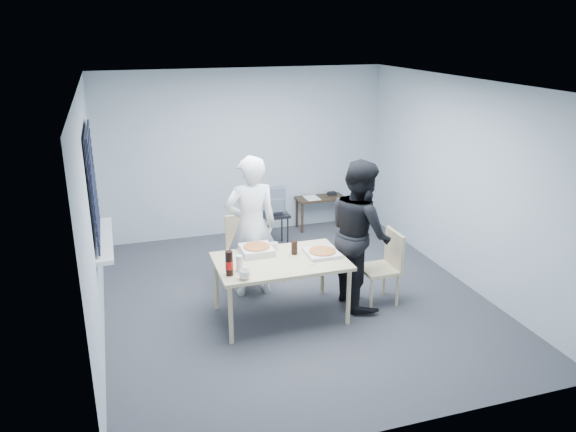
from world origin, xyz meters
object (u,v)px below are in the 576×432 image
object	(u,v)px
side_table	(320,202)
soda_bottle	(229,264)
chair_far	(243,245)
person_black	(360,233)
person_white	(251,227)
stool	(275,220)
mug_a	(245,275)
mug_b	(274,246)
backpack	(275,201)
dining_table	(281,265)
chair_right	(386,262)

from	to	relation	value
side_table	soda_bottle	distance (m)	3.60
chair_far	person_black	world-z (taller)	person_black
person_white	side_table	world-z (taller)	person_white
stool	soda_bottle	size ratio (longest dim) A/B	1.96
chair_far	person_black	xyz separation A→B (m)	(1.18, -0.98, 0.37)
side_table	soda_bottle	world-z (taller)	soda_bottle
mug_a	soda_bottle	world-z (taller)	soda_bottle
mug_b	backpack	bearing A→B (deg)	72.98
person_black	stool	bearing A→B (deg)	12.27
person_black	side_table	size ratio (longest dim) A/B	2.23
chair_far	mug_a	bearing A→B (deg)	-102.63
side_table	soda_bottle	size ratio (longest dim) A/B	2.95
dining_table	mug_b	world-z (taller)	mug_b
person_black	mug_a	bearing A→B (deg)	106.16
side_table	stool	size ratio (longest dim) A/B	1.50
dining_table	mug_a	xyz separation A→B (m)	(-0.50, -0.36, 0.11)
person_black	side_table	world-z (taller)	person_black
chair_right	backpack	bearing A→B (deg)	109.74
mug_a	mug_b	world-z (taller)	mug_a
mug_a	chair_right	bearing A→B (deg)	10.70
chair_right	person_black	world-z (taller)	person_black
backpack	side_table	bearing A→B (deg)	37.01
chair_far	mug_b	distance (m)	0.82
mug_a	mug_b	bearing A→B (deg)	52.19
dining_table	chair_far	distance (m)	1.08
dining_table	person_black	xyz separation A→B (m)	(1.00, 0.07, 0.24)
backpack	soda_bottle	distance (m)	2.60
chair_right	soda_bottle	size ratio (longest dim) A/B	3.30
side_table	mug_a	xyz separation A→B (m)	(-1.99, -3.02, 0.31)
dining_table	backpack	distance (m)	2.16
dining_table	side_table	xyz separation A→B (m)	(1.49, 2.66, -0.20)
chair_right	stool	xyz separation A→B (m)	(-0.76, 2.12, -0.09)
person_white	chair_far	bearing A→B (deg)	-86.86
chair_far	person_black	size ratio (longest dim) A/B	0.50
person_black	mug_a	size ratio (longest dim) A/B	14.39
chair_far	stool	bearing A→B (deg)	54.81
mug_a	stool	bearing A→B (deg)	66.76
dining_table	mug_a	size ratio (longest dim) A/B	11.85
person_black	chair_right	bearing A→B (deg)	-106.21
chair_right	dining_table	bearing A→B (deg)	179.23
person_white	mug_b	distance (m)	0.45
side_table	person_white	bearing A→B (deg)	-130.00
dining_table	mug_b	xyz separation A→B (m)	(0.01, 0.29, 0.11)
soda_bottle	backpack	bearing A→B (deg)	62.82
dining_table	chair_far	xyz separation A→B (m)	(-0.18, 1.05, -0.14)
person_black	side_table	xyz separation A→B (m)	(0.49, 2.58, -0.44)
dining_table	soda_bottle	bearing A→B (deg)	-160.54
dining_table	backpack	xyz separation A→B (m)	(0.56, 2.09, 0.07)
dining_table	person_white	xyz separation A→B (m)	(-0.16, 0.68, 0.24)
side_table	mug_b	world-z (taller)	mug_b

